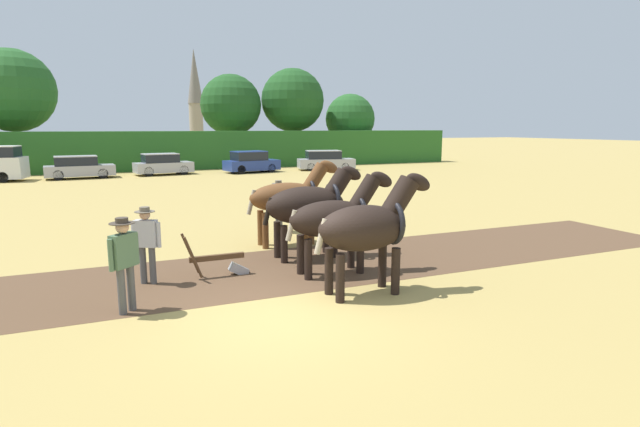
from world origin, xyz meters
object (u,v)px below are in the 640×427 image
object	(u,v)px
draft_horse_trail_left	(310,205)
parked_car_left	(79,168)
tree_right	(350,119)
farmer_at_plow	(146,239)
tree_center	(231,105)
farmer_beside_team	(279,202)
parked_car_center_left	(163,164)
tree_center_right	(293,100)
church_spire	(195,96)
plow	(222,263)
draft_horse_lead_left	(368,227)
farmer_onlooker_left	(124,257)
tree_center_left	(12,91)
parked_car_center	(251,162)
parked_car_center_right	(325,161)
draft_horse_trail_right	(290,197)
draft_horse_lead_right	(336,218)

from	to	relation	value
draft_horse_trail_left	parked_car_left	size ratio (longest dim) A/B	0.64
tree_right	farmer_at_plow	world-z (taller)	tree_right
tree_center	farmer_at_plow	bearing A→B (deg)	-106.48
farmer_at_plow	farmer_beside_team	xyz separation A→B (m)	(4.36, 4.03, -0.01)
parked_car_center_left	tree_center_right	bearing A→B (deg)	22.06
tree_center	church_spire	bearing A→B (deg)	84.67
farmer_at_plow	parked_car_left	world-z (taller)	farmer_at_plow
plow	farmer_beside_team	size ratio (longest dim) A/B	0.89
draft_horse_lead_left	draft_horse_trail_left	distance (m)	3.16
farmer_onlooker_left	parked_car_left	bearing A→B (deg)	142.48
tree_center_left	parked_car_left	distance (m)	10.86
parked_car_center	parked_car_center_right	world-z (taller)	parked_car_center
farmer_beside_team	draft_horse_trail_right	bearing A→B (deg)	-104.50
farmer_at_plow	parked_car_center	world-z (taller)	farmer_at_plow
draft_horse_lead_right	draft_horse_trail_left	world-z (taller)	draft_horse_trail_left
tree_right	parked_car_center_left	size ratio (longest dim) A/B	1.58
draft_horse_trail_right	parked_car_center_left	size ratio (longest dim) A/B	0.69
draft_horse_lead_left	farmer_beside_team	world-z (taller)	draft_horse_lead_left
parked_car_center_right	draft_horse_trail_left	bearing A→B (deg)	-102.83
tree_center_left	parked_car_center_right	world-z (taller)	tree_center_left
parked_car_center_right	farmer_at_plow	bearing A→B (deg)	-109.49
draft_horse_lead_left	farmer_at_plow	distance (m)	4.77
tree_center_right	parked_car_center	world-z (taller)	tree_center_right
draft_horse_trail_left	draft_horse_trail_right	bearing A→B (deg)	89.54
draft_horse_trail_left	plow	xyz separation A→B (m)	(-2.48, -0.77, -1.08)
plow	parked_car_center	size ratio (longest dim) A/B	0.35
tree_right	parked_car_left	bearing A→B (deg)	-162.02
parked_car_center_left	parked_car_center_right	size ratio (longest dim) A/B	0.89
draft_horse_lead_right	draft_horse_trail_left	distance (m)	1.58
tree_right	parked_car_center_left	world-z (taller)	tree_right
tree_center_right	farmer_at_plow	distance (m)	37.29
farmer_at_plow	church_spire	bearing A→B (deg)	20.07
tree_center	farmer_onlooker_left	size ratio (longest dim) A/B	4.51
church_spire	tree_center_left	bearing A→B (deg)	-116.82
farmer_beside_team	farmer_onlooker_left	bearing A→B (deg)	-136.95
tree_right	farmer_onlooker_left	xyz separation A→B (m)	(-22.17, -34.96, -3.08)
tree_center	draft_horse_lead_left	distance (m)	36.93
church_spire	farmer_onlooker_left	xyz separation A→B (m)	(-14.30, -76.20, -7.31)
farmer_beside_team	parked_car_center_left	size ratio (longest dim) A/B	0.41
tree_center_left	farmer_beside_team	size ratio (longest dim) A/B	5.47
draft_horse_trail_left	farmer_at_plow	bearing A→B (deg)	-169.83
tree_right	farmer_onlooker_left	distance (m)	41.51
tree_right	draft_horse_lead_left	bearing A→B (deg)	-116.19
plow	farmer_at_plow	world-z (taller)	farmer_at_plow
parked_car_left	church_spire	bearing A→B (deg)	66.66
parked_car_center	tree_right	bearing A→B (deg)	23.01
parked_car_left	parked_car_center	size ratio (longest dim) A/B	1.04
church_spire	plow	world-z (taller)	church_spire
farmer_beside_team	tree_center	bearing A→B (deg)	72.93
tree_center_right	draft_horse_trail_left	distance (m)	35.05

